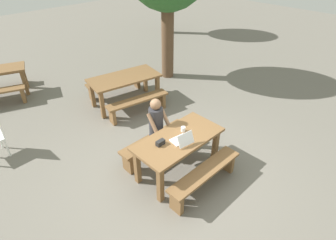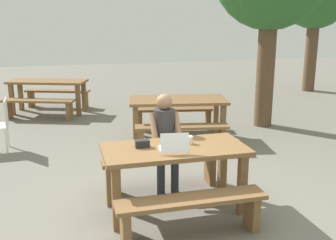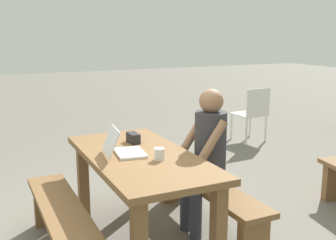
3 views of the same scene
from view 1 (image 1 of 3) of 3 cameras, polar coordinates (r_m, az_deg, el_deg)
ground_plane at (r=5.21m, az=2.03°, el=-10.29°), size 30.00×30.00×0.00m
picnic_table_front at (r=4.80m, az=2.18°, el=-4.88°), size 1.60×0.78×0.76m
bench_near at (r=4.71m, az=7.62°, el=-11.24°), size 1.53×0.30×0.43m
bench_far at (r=5.34m, az=-2.67°, el=-4.52°), size 1.53×0.30×0.43m
laptop at (r=4.59m, az=2.96°, el=-4.09°), size 0.34×0.34×0.22m
small_pouch at (r=4.54m, az=-1.58°, el=-4.70°), size 0.16×0.08×0.08m
coffee_mug at (r=4.85m, az=3.16°, el=-1.88°), size 0.08×0.08×0.09m
person_seated at (r=5.10m, az=-2.17°, el=-1.06°), size 0.38×0.39×1.24m
picnic_table_rear at (r=6.97m, az=-8.99°, el=7.96°), size 1.84×1.12×0.75m
bench_rear_south at (r=6.60m, az=-6.23°, el=3.50°), size 1.57×0.57×0.43m
bench_rear_north at (r=7.65m, az=-10.96°, el=7.57°), size 1.57×0.57×0.43m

